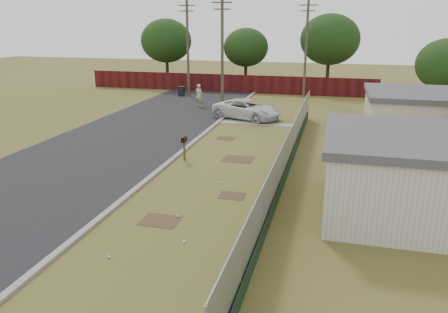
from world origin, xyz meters
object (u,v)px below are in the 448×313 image
(fire_hydrant, at_px, (217,304))
(trash_bin, at_px, (181,91))
(mailbox, at_px, (184,142))
(pickup_truck, at_px, (247,109))
(pedestrian, at_px, (199,95))

(fire_hydrant, relative_size, trash_bin, 0.96)
(fire_hydrant, bearing_deg, mailbox, 113.10)
(pickup_truck, distance_m, pedestrian, 6.32)
(trash_bin, bearing_deg, mailbox, -69.61)
(pickup_truck, height_order, trash_bin, pickup_truck)
(mailbox, relative_size, trash_bin, 1.41)
(trash_bin, bearing_deg, fire_hydrant, -68.57)
(mailbox, bearing_deg, trash_bin, 110.39)
(pedestrian, bearing_deg, trash_bin, -37.30)
(fire_hydrant, bearing_deg, pedestrian, 108.64)
(pickup_truck, bearing_deg, trash_bin, 64.64)
(pickup_truck, distance_m, trash_bin, 12.07)
(pickup_truck, xyz_separation_m, pedestrian, (-5.00, 3.86, 0.23))
(fire_hydrant, height_order, pedestrian, pedestrian)
(fire_hydrant, xyz_separation_m, pedestrian, (-8.99, 26.64, 0.54))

